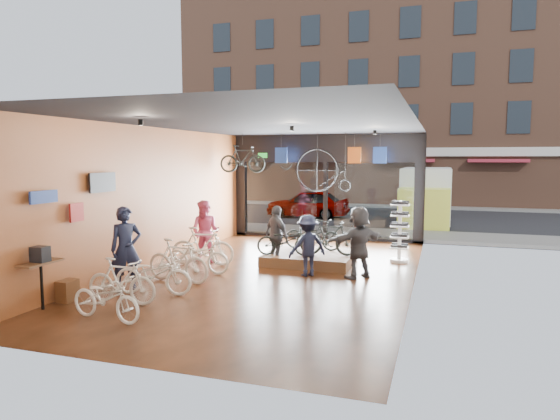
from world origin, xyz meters
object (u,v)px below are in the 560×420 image
at_px(customer_5, 359,242).
at_px(customer_1, 206,232).
at_px(customer_0, 126,249).
at_px(hung_bike, 243,159).
at_px(floor_bike_4, 198,256).
at_px(sunglasses_rack, 400,231).
at_px(floor_bike_3, 178,261).
at_px(floor_bike_5, 202,246).
at_px(penny_farthing, 326,172).
at_px(display_bike_right, 313,235).
at_px(customer_2, 277,236).
at_px(box_truck, 426,197).
at_px(floor_bike_0, 106,298).
at_px(display_bike_mid, 329,238).
at_px(floor_bike_2, 153,274).
at_px(customer_3, 308,246).
at_px(floor_bike_1, 121,281).
at_px(display_platform, 309,259).
at_px(street_car, 308,204).

bearing_deg(customer_5, customer_1, -53.41).
bearing_deg(customer_0, hung_bike, 44.34).
bearing_deg(customer_0, floor_bike_4, 25.58).
bearing_deg(sunglasses_rack, floor_bike_3, -120.97).
height_order(floor_bike_5, penny_farthing, penny_farthing).
xyz_separation_m(floor_bike_5, display_bike_right, (2.70, 1.69, 0.21)).
distance_m(customer_0, customer_2, 4.26).
distance_m(floor_bike_4, floor_bike_5, 0.92).
bearing_deg(box_truck, floor_bike_0, -108.32).
bearing_deg(display_bike_right, display_bike_mid, -134.66).
bearing_deg(floor_bike_2, sunglasses_rack, -53.07).
xyz_separation_m(floor_bike_3, penny_farthing, (2.24, 5.88, 1.98)).
relative_size(floor_bike_4, display_bike_mid, 1.07).
distance_m(penny_farthing, hung_bike, 2.94).
xyz_separation_m(floor_bike_4, floor_bike_5, (-0.30, 0.86, 0.08)).
relative_size(customer_0, customer_3, 1.23).
height_order(floor_bike_1, customer_1, customer_1).
bearing_deg(floor_bike_5, display_bike_mid, -81.32).
xyz_separation_m(display_bike_right, sunglasses_rack, (2.43, 0.45, 0.14)).
xyz_separation_m(floor_bike_0, customer_5, (3.86, 4.69, 0.48)).
height_order(display_platform, customer_2, customer_2).
height_order(street_car, box_truck, box_truck).
bearing_deg(floor_bike_4, customer_2, -47.89).
xyz_separation_m(street_car, floor_bike_4, (0.39, -12.49, -0.24)).
bearing_deg(customer_5, penny_farthing, -114.34).
bearing_deg(penny_farthing, floor_bike_4, -114.87).
xyz_separation_m(floor_bike_3, customer_2, (1.64, 2.54, 0.31)).
xyz_separation_m(floor_bike_2, display_platform, (2.43, 4.08, -0.30)).
bearing_deg(customer_0, penny_farthing, 21.59).
bearing_deg(penny_farthing, floor_bike_2, -107.55).
xyz_separation_m(street_car, customer_1, (0.02, -11.28, 0.19)).
bearing_deg(floor_bike_5, customer_2, -79.22).
height_order(floor_bike_4, display_bike_mid, display_bike_mid).
xyz_separation_m(customer_2, sunglasses_rack, (3.19, 1.49, 0.05)).
relative_size(floor_bike_4, penny_farthing, 0.97).
bearing_deg(floor_bike_1, floor_bike_3, -7.27).
xyz_separation_m(floor_bike_1, floor_bike_4, (0.20, 2.93, -0.02)).
xyz_separation_m(floor_bike_4, penny_farthing, (2.25, 4.86, 2.04)).
xyz_separation_m(floor_bike_5, hung_bike, (-0.35, 3.82, 2.39)).
distance_m(street_car, floor_bike_2, 14.63).
distance_m(street_car, penny_farthing, 8.27).
bearing_deg(floor_bike_3, customer_1, 18.01).
distance_m(floor_bike_4, customer_0, 2.20).
distance_m(box_truck, hung_bike, 9.17).
bearing_deg(penny_farthing, street_car, 109.09).
height_order(street_car, hung_bike, hung_bike).
distance_m(display_bike_mid, customer_2, 1.43).
bearing_deg(hung_bike, box_truck, -53.09).
xyz_separation_m(floor_bike_1, customer_3, (2.98, 3.51, 0.30)).
bearing_deg(customer_1, floor_bike_5, -81.12).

